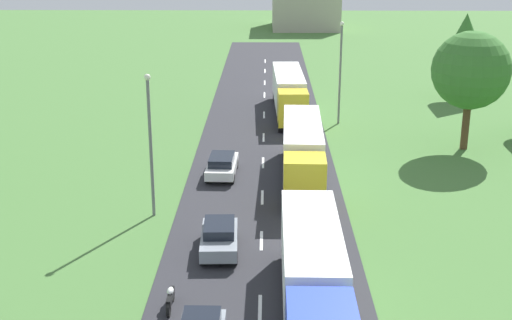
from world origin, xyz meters
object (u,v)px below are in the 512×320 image
lamppost_second (150,139)px  distant_building (305,5)px  motorcycle_courier (170,298)px  car_fourth (222,165)px  tree_oak (465,38)px  tree_birch (471,71)px  car_third (219,237)px  truck_second (303,150)px  truck_third (289,91)px  lamppost_third (340,68)px  truck_lead (313,274)px

lamppost_second → distant_building: bearing=81.2°
motorcycle_courier → car_fourth: bearing=86.2°
tree_oak → tree_birch: 17.14m
car_fourth → lamppost_second: 8.57m
car_third → tree_oak: bearing=58.4°
truck_second → truck_third: truck_third is taller
car_third → motorcycle_courier: (-1.74, -5.71, -0.30)m
lamppost_third → tree_oak: lamppost_third is taller
tree_oak → distant_building: (-12.57, 53.81, -2.08)m
tree_birch → distant_building: 70.98m
tree_oak → tree_birch: (-4.10, -16.64, -0.03)m
car_third → motorcycle_courier: car_third is taller
tree_birch → truck_lead: bearing=-118.0°
car_fourth → motorcycle_courier: 17.37m
truck_lead → tree_birch: size_ratio=1.36×
truck_third → tree_birch: (12.97, -10.32, 3.87)m
truck_second → distant_building: distant_building is taller
car_third → car_fourth: car_third is taller
truck_third → tree_birch: tree_birch is taller
lamppost_third → distant_building: bearing=89.7°
lamppost_second → lamppost_third: 24.13m
truck_lead → truck_second: (0.38, 17.18, 0.04)m
truck_lead → car_fourth: (-4.95, 17.88, -1.25)m
truck_second → truck_third: (-0.38, 17.55, 0.01)m
lamppost_second → tree_birch: (21.45, 13.35, 1.37)m
tree_birch → distant_building: bearing=96.8°
car_fourth → lamppost_third: bearing=56.4°
car_fourth → distant_building: bearing=83.0°
truck_third → lamppost_third: (4.17, -3.13, 2.69)m
truck_second → tree_oak: 29.39m
tree_oak → distant_building: 55.29m
tree_oak → car_fourth: bearing=-133.5°
lamppost_third → tree_birch: size_ratio=0.97×
motorcycle_courier → tree_oak: bearing=60.2°
car_third → motorcycle_courier: bearing=-107.0°
tree_birch → truck_second: bearing=-150.1°
truck_lead → car_third: 7.73m
truck_second → truck_lead: bearing=-91.3°
motorcycle_courier → tree_birch: 31.03m
truck_third → distant_building: size_ratio=1.01×
truck_second → tree_birch: tree_birch is taller
motorcycle_courier → lamppost_third: lamppost_third is taller
truck_lead → tree_birch: bearing=62.0°
truck_second → car_fourth: size_ratio=2.78×
tree_oak → distant_building: size_ratio=0.63×
truck_third → truck_second: bearing=-88.8°
car_fourth → lamppost_second: (-3.53, -6.82, 3.80)m
truck_third → motorcycle_courier: 34.76m
car_fourth → tree_oak: size_ratio=0.55×
truck_third → tree_oak: (17.07, 6.32, 3.89)m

